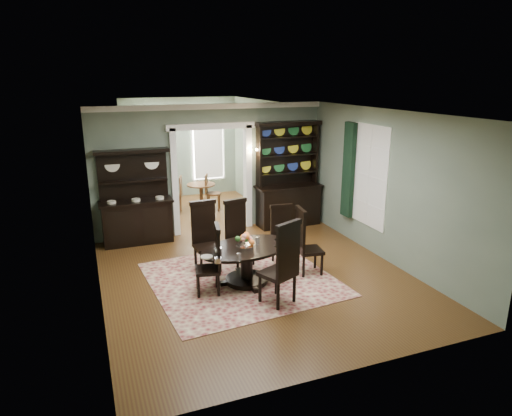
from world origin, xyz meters
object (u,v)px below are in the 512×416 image
at_px(dining_table, 247,258).
at_px(welsh_dresser, 288,188).
at_px(sideboard, 136,211).
at_px(parlor_table, 201,193).

distance_m(dining_table, welsh_dresser, 3.54).
xyz_separation_m(sideboard, parlor_table, (2.00, 2.07, -0.26)).
distance_m(sideboard, parlor_table, 2.89).
bearing_deg(dining_table, sideboard, 105.83).
height_order(dining_table, parlor_table, parlor_table).
xyz_separation_m(sideboard, welsh_dresser, (3.67, -0.03, 0.20)).
distance_m(sideboard, welsh_dresser, 3.68).
xyz_separation_m(welsh_dresser, parlor_table, (-1.67, 2.11, -0.46)).
height_order(dining_table, welsh_dresser, welsh_dresser).
bearing_deg(dining_table, parlor_table, 71.98).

